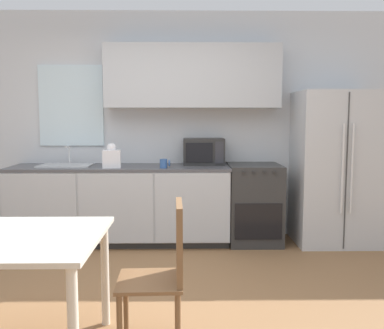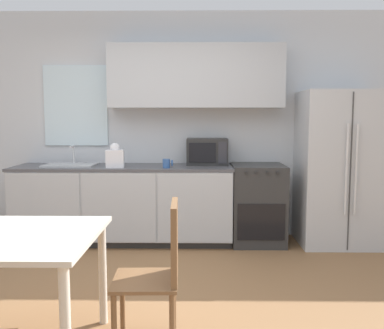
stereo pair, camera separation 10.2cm
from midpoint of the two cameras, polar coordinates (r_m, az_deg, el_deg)
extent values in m
plane|color=olive|center=(3.41, -8.36, -18.87)|extent=(12.00, 12.00, 0.00)
cube|color=silver|center=(5.24, -5.51, 5.20)|extent=(12.00, 0.06, 2.70)
cube|color=silver|center=(5.37, -16.32, 7.55)|extent=(0.76, 0.04, 0.96)
cube|color=#B2B7BC|center=(5.05, -0.52, 11.65)|extent=(2.02, 0.32, 0.72)
cube|color=#333333|center=(5.16, -9.93, -9.64)|extent=(2.48, 0.59, 0.08)
cube|color=#B2B7BC|center=(5.03, -10.08, -4.99)|extent=(2.48, 0.65, 0.78)
cube|color=#B2B7BC|center=(4.92, -20.28, -5.54)|extent=(0.81, 0.01, 0.76)
cube|color=#B2B7BC|center=(4.71, -10.72, -5.77)|extent=(0.81, 0.01, 0.76)
cube|color=#B2B7BC|center=(4.64, -0.58, -5.84)|extent=(0.81, 0.01, 0.76)
cube|color=#4C4C51|center=(4.97, -10.17, -0.38)|extent=(2.50, 0.67, 0.03)
cube|color=#2D2D2D|center=(5.03, 7.68, -5.16)|extent=(0.60, 0.64, 0.91)
cube|color=black|center=(4.74, 8.24, -7.55)|extent=(0.52, 0.01, 0.40)
cylinder|color=#262626|center=(4.61, 6.31, -1.07)|extent=(0.03, 0.02, 0.03)
cylinder|color=#262626|center=(4.63, 7.63, -1.07)|extent=(0.03, 0.02, 0.03)
cylinder|color=#262626|center=(4.65, 9.08, -1.06)|extent=(0.03, 0.02, 0.03)
cylinder|color=#262626|center=(4.67, 10.38, -1.05)|extent=(0.03, 0.02, 0.03)
cube|color=silver|center=(5.15, 17.98, -0.44)|extent=(0.90, 0.70, 1.74)
cube|color=#3F3F3F|center=(4.82, 19.33, -0.93)|extent=(0.01, 0.01, 1.68)
cylinder|color=silver|center=(4.77, 18.89, -0.56)|extent=(0.02, 0.02, 0.96)
cylinder|color=silver|center=(4.81, 20.01, -0.55)|extent=(0.02, 0.02, 0.96)
cube|color=#B7BABC|center=(5.10, -17.02, -0.11)|extent=(0.58, 0.40, 0.02)
cylinder|color=silver|center=(5.24, -16.58, 1.31)|extent=(0.02, 0.02, 0.21)
cylinder|color=silver|center=(5.17, -16.82, 2.28)|extent=(0.02, 0.14, 0.02)
cube|color=#282828|center=(5.02, 0.98, 1.74)|extent=(0.48, 0.31, 0.31)
cube|color=black|center=(4.86, 0.37, 1.59)|extent=(0.31, 0.01, 0.22)
cube|color=#2D2D33|center=(4.87, 3.07, 1.59)|extent=(0.10, 0.01, 0.25)
cylinder|color=#335999|center=(4.70, -4.44, 0.13)|extent=(0.08, 0.08, 0.10)
torus|color=#335999|center=(4.70, -3.67, 0.19)|extent=(0.02, 0.07, 0.07)
cube|color=white|center=(4.82, -11.24, 0.74)|extent=(0.21, 0.19, 0.19)
sphere|color=white|center=(4.81, -11.27, 2.18)|extent=(0.12, 0.12, 0.11)
cube|color=beige|center=(2.77, -24.05, -8.98)|extent=(1.05, 0.96, 0.03)
cylinder|color=beige|center=(3.13, -12.47, -14.08)|extent=(0.06, 0.06, 0.73)
cube|color=brown|center=(2.75, -6.72, -15.17)|extent=(0.41, 0.41, 0.02)
cube|color=brown|center=(2.67, -2.82, -10.16)|extent=(0.05, 0.37, 0.48)
cylinder|color=brown|center=(3.01, -9.81, -17.91)|extent=(0.03, 0.03, 0.43)
cylinder|color=brown|center=(2.69, -3.05, -20.99)|extent=(0.03, 0.03, 0.43)
cylinder|color=brown|center=(2.99, -3.00, -18.01)|extent=(0.03, 0.03, 0.43)
camera|label=1|loc=(0.05, -90.81, -0.09)|focal=40.00mm
camera|label=2|loc=(0.05, 89.19, 0.09)|focal=40.00mm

